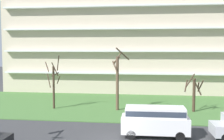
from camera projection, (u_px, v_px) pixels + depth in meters
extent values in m
cube|color=#477238|center=(128.00, 106.00, 33.70)|extent=(80.00, 16.00, 0.08)
cube|color=beige|center=(135.00, 41.00, 47.81)|extent=(40.68, 13.80, 16.28)
cube|color=silver|center=(132.00, 73.00, 40.92)|extent=(39.05, 0.90, 0.24)
cube|color=silver|center=(132.00, 51.00, 40.66)|extent=(39.05, 0.90, 0.24)
cube|color=silver|center=(132.00, 28.00, 40.41)|extent=(39.05, 0.90, 0.24)
cube|color=silver|center=(133.00, 6.00, 40.16)|extent=(39.05, 0.90, 0.24)
cylinder|color=#423023|center=(54.00, 88.00, 31.82)|extent=(0.24, 0.24, 4.89)
cylinder|color=#423023|center=(58.00, 63.00, 31.80)|extent=(0.67, 1.07, 1.78)
cylinder|color=#423023|center=(55.00, 74.00, 32.13)|extent=(0.93, 0.22, 0.54)
cylinder|color=#423023|center=(55.00, 69.00, 31.35)|extent=(0.68, 0.68, 1.60)
cylinder|color=#423023|center=(58.00, 80.00, 31.99)|extent=(0.74, 1.07, 0.99)
cylinder|color=#423023|center=(47.00, 67.00, 31.32)|extent=(0.90, 1.29, 1.07)
cylinder|color=#423023|center=(49.00, 81.00, 31.48)|extent=(0.80, 1.01, 1.52)
cylinder|color=brown|center=(117.00, 84.00, 30.95)|extent=(0.33, 0.33, 6.03)
cylinder|color=brown|center=(118.00, 58.00, 31.22)|extent=(1.09, 0.22, 1.53)
cylinder|color=brown|center=(116.00, 60.00, 31.14)|extent=(0.89, 0.47, 0.82)
cylinder|color=brown|center=(115.00, 66.00, 30.57)|extent=(0.74, 0.69, 1.23)
cylinder|color=brown|center=(123.00, 54.00, 30.00)|extent=(1.42, 1.43, 1.38)
cylinder|color=#423023|center=(194.00, 95.00, 30.23)|extent=(0.31, 0.31, 3.67)
cylinder|color=#423023|center=(190.00, 80.00, 30.64)|extent=(1.14, 0.86, 1.46)
cylinder|color=#423023|center=(197.00, 87.00, 29.69)|extent=(1.06, 0.74, 1.79)
cylinder|color=#423023|center=(186.00, 86.00, 30.47)|extent=(0.59, 1.73, 1.16)
cylinder|color=#423023|center=(198.00, 85.00, 30.05)|extent=(0.23, 0.98, 0.84)
cylinder|color=#423023|center=(201.00, 86.00, 30.20)|extent=(0.42, 1.50, 1.43)
cube|color=white|center=(155.00, 124.00, 21.89)|extent=(5.24, 2.11, 1.25)
cube|color=white|center=(155.00, 112.00, 21.81)|extent=(4.64, 1.94, 0.75)
cube|color=#2D3847|center=(155.00, 112.00, 21.81)|extent=(4.55, 1.98, 0.41)
cylinder|color=black|center=(131.00, 135.00, 21.25)|extent=(0.72, 0.24, 0.72)
cylinder|color=black|center=(132.00, 128.00, 23.01)|extent=(0.72, 0.24, 0.72)
cylinder|color=black|center=(180.00, 137.00, 20.86)|extent=(0.72, 0.24, 0.72)
cylinder|color=black|center=(177.00, 130.00, 22.63)|extent=(0.72, 0.24, 0.72)
cylinder|color=black|center=(219.00, 131.00, 22.08)|extent=(0.81, 0.26, 0.80)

